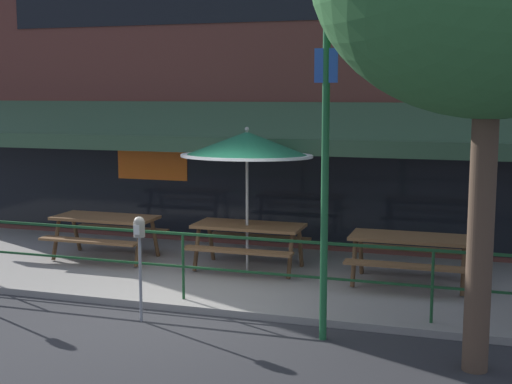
{
  "coord_description": "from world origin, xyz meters",
  "views": [
    {
      "loc": [
        3.99,
        -8.78,
        3.06
      ],
      "look_at": [
        0.67,
        1.6,
        1.5
      ],
      "focal_mm": 50.0,
      "sensor_mm": 36.0,
      "label": 1
    }
  ],
  "objects_px": {
    "picnic_table_centre": "(249,234)",
    "street_sign_pole": "(325,148)",
    "picnic_table_right": "(410,246)",
    "parking_meter_far": "(139,237)",
    "picnic_table_left": "(105,225)",
    "patio_umbrella_centre": "(247,145)"
  },
  "relations": [
    {
      "from": "street_sign_pole",
      "to": "picnic_table_right",
      "type": "bearing_deg",
      "value": 72.16
    },
    {
      "from": "picnic_table_centre",
      "to": "picnic_table_right",
      "type": "height_order",
      "value": "same"
    },
    {
      "from": "picnic_table_centre",
      "to": "picnic_table_right",
      "type": "relative_size",
      "value": 1.0
    },
    {
      "from": "picnic_table_right",
      "to": "patio_umbrella_centre",
      "type": "distance_m",
      "value": 3.03
    },
    {
      "from": "patio_umbrella_centre",
      "to": "parking_meter_far",
      "type": "distance_m",
      "value": 2.89
    },
    {
      "from": "patio_umbrella_centre",
      "to": "picnic_table_centre",
      "type": "bearing_deg",
      "value": 90.0
    },
    {
      "from": "patio_umbrella_centre",
      "to": "parking_meter_far",
      "type": "height_order",
      "value": "patio_umbrella_centre"
    },
    {
      "from": "picnic_table_right",
      "to": "patio_umbrella_centre",
      "type": "relative_size",
      "value": 0.76
    },
    {
      "from": "picnic_table_left",
      "to": "street_sign_pole",
      "type": "distance_m",
      "value": 5.45
    },
    {
      "from": "picnic_table_left",
      "to": "picnic_table_right",
      "type": "distance_m",
      "value": 5.29
    },
    {
      "from": "picnic_table_left",
      "to": "picnic_table_right",
      "type": "relative_size",
      "value": 1.0
    },
    {
      "from": "picnic_table_left",
      "to": "picnic_table_centre",
      "type": "distance_m",
      "value": 2.64
    },
    {
      "from": "picnic_table_left",
      "to": "picnic_table_right",
      "type": "bearing_deg",
      "value": -1.21
    },
    {
      "from": "picnic_table_left",
      "to": "street_sign_pole",
      "type": "height_order",
      "value": "street_sign_pole"
    },
    {
      "from": "street_sign_pole",
      "to": "picnic_table_left",
      "type": "bearing_deg",
      "value": 149.94
    },
    {
      "from": "picnic_table_left",
      "to": "parking_meter_far",
      "type": "bearing_deg",
      "value": -52.67
    },
    {
      "from": "picnic_table_right",
      "to": "parking_meter_far",
      "type": "xyz_separation_m",
      "value": [
        -3.26,
        -2.55,
        0.44
      ]
    },
    {
      "from": "picnic_table_right",
      "to": "parking_meter_far",
      "type": "bearing_deg",
      "value": -142.01
    },
    {
      "from": "picnic_table_centre",
      "to": "street_sign_pole",
      "type": "bearing_deg",
      "value": -55.17
    },
    {
      "from": "patio_umbrella_centre",
      "to": "parking_meter_far",
      "type": "xyz_separation_m",
      "value": [
        -0.62,
        -2.62,
        -1.03
      ]
    },
    {
      "from": "parking_meter_far",
      "to": "picnic_table_right",
      "type": "bearing_deg",
      "value": 37.99
    },
    {
      "from": "picnic_table_left",
      "to": "picnic_table_centre",
      "type": "xyz_separation_m",
      "value": [
        2.64,
        0.05,
        0.0
      ]
    }
  ]
}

